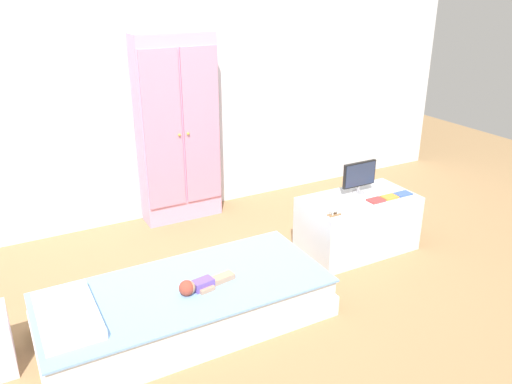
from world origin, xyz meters
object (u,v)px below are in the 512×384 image
tv_stand (357,224)px  tv_monitor (359,175)px  bed (186,305)px  book_blue (403,194)px  book_red (376,200)px  rocking_horse_toy (336,208)px  doll (197,285)px  wardrobe (178,130)px  book_orange (389,197)px

tv_stand → tv_monitor: size_ratio=2.98×
bed → book_blue: bearing=4.5°
tv_stand → book_red: size_ratio=7.21×
tv_stand → book_red: bearing=-59.0°
book_blue → tv_monitor: bearing=145.8°
rocking_horse_toy → book_red: (0.44, 0.06, -0.05)m
doll → wardrobe: wardrobe is taller
wardrobe → book_red: bearing=-51.9°
tv_stand → tv_monitor: bearing=57.9°
book_red → book_blue: size_ratio=0.92×
tv_monitor → book_red: tv_monitor is taller
bed → rocking_horse_toy: 1.29m
bed → book_blue: size_ratio=13.20×
book_red → wardrobe: bearing=128.1°
tv_stand → book_red: 0.27m
bed → doll: size_ratio=4.65×
tv_monitor → book_red: (0.01, -0.20, -0.15)m
rocking_horse_toy → book_orange: size_ratio=0.94×
wardrobe → rocking_horse_toy: bearing=-65.7°
bed → book_orange: size_ratio=14.01×
book_red → book_blue: (0.28, 0.00, -0.00)m
bed → rocking_horse_toy: (1.22, 0.09, 0.38)m
book_blue → tv_stand: bearing=161.9°
wardrobe → rocking_horse_toy: size_ratio=13.68×
wardrobe → tv_monitor: wardrobe is taller
rocking_horse_toy → book_orange: rocking_horse_toy is taller
bed → tv_stand: (1.59, 0.27, 0.10)m
tv_stand → book_blue: 0.44m
rocking_horse_toy → book_orange: (0.58, 0.06, -0.05)m
wardrobe → tv_stand: wardrobe is taller
wardrobe → book_orange: wardrobe is taller
tv_stand → rocking_horse_toy: rocking_horse_toy is taller
tv_monitor → book_orange: 0.29m
wardrobe → book_blue: bearing=-45.4°
book_orange → rocking_horse_toy: bearing=-174.2°
tv_monitor → book_blue: size_ratio=2.22×
tv_stand → rocking_horse_toy: (-0.37, -0.17, 0.29)m
bed → book_blue: 1.97m
book_blue → bed: bearing=-175.5°
rocking_horse_toy → book_blue: rocking_horse_toy is taller
rocking_horse_toy → book_blue: size_ratio=0.88×
tv_monitor → book_red: 0.25m
tv_stand → tv_monitor: 0.40m
wardrobe → book_blue: size_ratio=12.08×
rocking_horse_toy → tv_stand: bearing=25.1°
rocking_horse_toy → tv_monitor: bearing=31.5°
doll → tv_stand: bearing=12.5°
doll → book_orange: book_orange is taller
rocking_horse_toy → book_blue: 0.72m
wardrobe → rocking_horse_toy: wardrobe is taller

